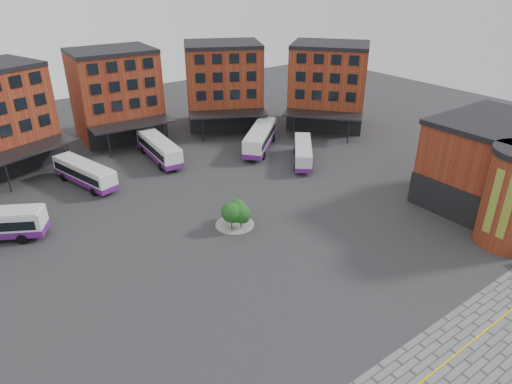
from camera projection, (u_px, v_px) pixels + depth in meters
ground at (289, 285)px, 42.23m from camera, size 160.00×160.00×0.00m
yellow_line at (435, 371)px, 33.22m from camera, size 26.00×0.15×0.02m
main_building at (89, 119)px, 63.96m from camera, size 94.14×42.48×14.60m
east_building at (497, 169)px, 52.94m from camera, size 17.40×15.40×10.60m
tree_island at (237, 213)px, 50.86m from camera, size 4.40×4.40×3.32m
bus_c at (85, 173)px, 60.70m from camera, size 5.34×11.51×3.16m
bus_d at (159, 148)px, 68.47m from camera, size 3.77×12.21×3.39m
bus_e at (260, 138)px, 72.45m from camera, size 11.40×10.51×3.56m
bus_f at (303, 152)px, 67.74m from camera, size 8.65×9.56×2.96m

